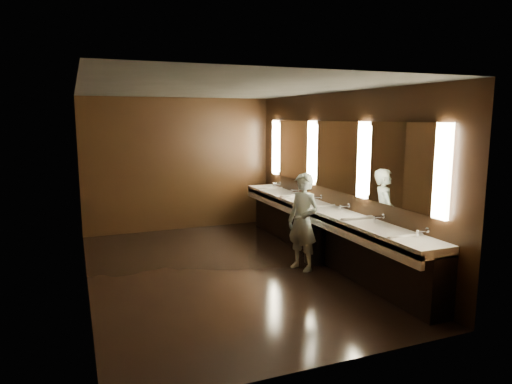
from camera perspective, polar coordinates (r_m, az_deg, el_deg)
floor at (r=7.28m, az=-4.07°, el=-9.85°), size 6.00×6.00×0.00m
ceiling at (r=6.89m, az=-4.34°, el=12.73°), size 4.00×6.00×0.02m
wall_back at (r=9.83m, az=-9.56°, el=3.41°), size 4.00×0.02×2.80m
wall_front at (r=4.24m, az=8.32°, el=-4.23°), size 4.00×0.02×2.80m
wall_left at (r=6.63m, az=-20.90°, el=0.14°), size 0.02×6.00×2.80m
wall_right at (r=7.79m, az=9.96°, el=1.89°), size 0.02×6.00×2.80m
sink_counter at (r=7.85m, az=8.49°, el=-4.74°), size 0.55×5.40×1.01m
mirror_band at (r=7.74m, az=9.91°, el=4.45°), size 0.06×5.03×1.15m
person at (r=7.20m, az=5.89°, el=-3.73°), size 0.56×0.66×1.54m
trash_bin at (r=7.68m, az=7.54°, el=-6.52°), size 0.51×0.51×0.61m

